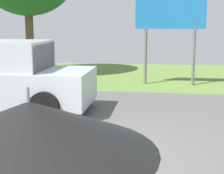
# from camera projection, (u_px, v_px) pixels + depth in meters

# --- Properties ---
(ground_plane) EXTENTS (40.00, 22.00, 0.20)m
(ground_plane) POSITION_uv_depth(u_px,v_px,m) (113.00, 117.00, 9.18)
(ground_plane) COLOR #565451
(roadside_billboard) EXTENTS (2.60, 0.12, 3.50)m
(roadside_billboard) POSITION_uv_depth(u_px,v_px,m) (170.00, 17.00, 13.11)
(roadside_billboard) COLOR slate
(roadside_billboard) RESTS_ON ground_plane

